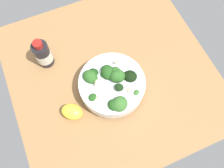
{
  "coord_description": "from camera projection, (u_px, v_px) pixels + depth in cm",
  "views": [
    {
      "loc": [
        -12.8,
        -30.15,
        68.97
      ],
      "look_at": [
        -2.1,
        -5.18,
        4.0
      ],
      "focal_mm": 37.1,
      "sensor_mm": 36.0,
      "label": 1
    }
  ],
  "objects": [
    {
      "name": "ground_plane",
      "position": [
        112.0,
        76.0,
        0.78
      ],
      "size": [
        65.45,
        65.45,
        4.28
      ],
      "primitive_type": "cube",
      "color": "#996D42"
    },
    {
      "name": "bowl_of_broccoli",
      "position": [
        112.0,
        84.0,
        0.7
      ],
      "size": [
        20.28,
        21.08,
        9.64
      ],
      "color": "white",
      "rests_on": "ground_plane"
    },
    {
      "name": "lemon_wedge",
      "position": [
        72.0,
        112.0,
        0.69
      ],
      "size": [
        8.13,
        7.89,
        3.89
      ],
      "primitive_type": "ellipsoid",
      "rotation": [
        0.0,
        0.0,
        2.45
      ],
      "color": "yellow",
      "rests_on": "ground_plane"
    },
    {
      "name": "bottle_tall",
      "position": [
        43.0,
        54.0,
        0.73
      ],
      "size": [
        5.21,
        5.21,
        11.47
      ],
      "color": "black",
      "rests_on": "ground_plane"
    }
  ]
}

